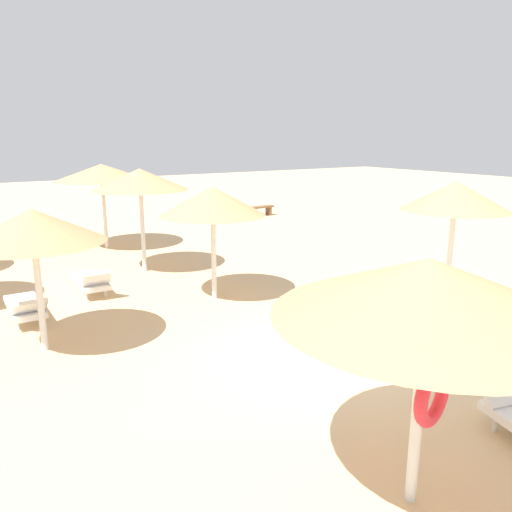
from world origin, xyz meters
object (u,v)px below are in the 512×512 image
(parasol_3, at_px, (140,180))
(parasol_7, at_px, (102,173))
(bench_0, at_px, (260,209))
(lounger_5, at_px, (26,307))
(lounger_3, at_px, (91,281))
(parasol_5, at_px, (32,226))
(parasol_1, at_px, (428,290))
(parasol_8, at_px, (213,201))
(bench_2, at_px, (69,238))
(bench_1, at_px, (66,239))
(parasol_0, at_px, (455,197))

(parasol_3, bearing_deg, parasol_7, 90.62)
(bench_0, bearing_deg, lounger_5, -142.39)
(parasol_3, height_order, parasol_7, parasol_3)
(lounger_3, bearing_deg, parasol_7, 69.70)
(lounger_3, bearing_deg, parasol_5, -118.58)
(parasol_1, bearing_deg, bench_0, 61.82)
(parasol_7, relative_size, bench_0, 2.04)
(parasol_8, relative_size, lounger_3, 1.41)
(lounger_5, bearing_deg, parasol_1, -71.64)
(parasol_1, height_order, bench_2, parasol_1)
(parasol_3, distance_m, lounger_3, 3.22)
(parasol_1, distance_m, parasol_8, 7.27)
(lounger_5, xyz_separation_m, bench_0, (11.77, 9.07, 0.03))
(bench_0, bearing_deg, lounger_3, -142.05)
(parasol_7, height_order, lounger_5, parasol_7)
(lounger_3, relative_size, bench_1, 1.23)
(parasol_7, height_order, parasol_8, parasol_7)
(parasol_5, bearing_deg, lounger_3, 61.42)
(parasol_1, height_order, lounger_5, parasol_1)
(parasol_3, relative_size, lounger_3, 1.54)
(parasol_7, xyz_separation_m, lounger_3, (-1.81, -4.89, -2.28))
(parasol_1, bearing_deg, lounger_3, 96.14)
(parasol_1, relative_size, parasol_5, 1.17)
(parasol_0, distance_m, bench_2, 12.64)
(lounger_5, bearing_deg, parasol_3, 35.07)
(parasol_5, bearing_deg, parasol_8, 13.25)
(bench_2, bearing_deg, parasol_7, -32.21)
(parasol_5, height_order, bench_2, parasol_5)
(parasol_0, bearing_deg, parasol_3, 125.09)
(parasol_0, bearing_deg, parasol_8, 140.87)
(parasol_0, height_order, lounger_5, parasol_0)
(parasol_1, distance_m, lounger_3, 9.42)
(parasol_1, height_order, bench_1, parasol_1)
(lounger_3, distance_m, lounger_5, 2.04)
(parasol_0, height_order, parasol_7, parasol_7)
(parasol_7, bearing_deg, parasol_5, -113.54)
(bench_1, height_order, bench_2, same)
(parasol_7, relative_size, bench_2, 2.05)
(parasol_5, xyz_separation_m, lounger_3, (1.61, 2.95, -1.97))
(parasol_0, relative_size, parasol_5, 1.10)
(parasol_5, relative_size, bench_2, 1.70)
(parasol_8, height_order, bench_2, parasol_8)
(parasol_5, bearing_deg, parasol_7, 66.46)
(lounger_5, height_order, bench_1, lounger_5)
(parasol_0, relative_size, parasol_7, 0.91)
(lounger_3, height_order, lounger_5, lounger_3)
(parasol_3, distance_m, parasol_5, 5.47)
(parasol_8, xyz_separation_m, lounger_3, (-2.38, 2.01, -2.02))
(bench_1, xyz_separation_m, bench_2, (0.09, 0.10, 0.00))
(parasol_3, xyz_separation_m, bench_2, (-1.15, 4.32, -2.28))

